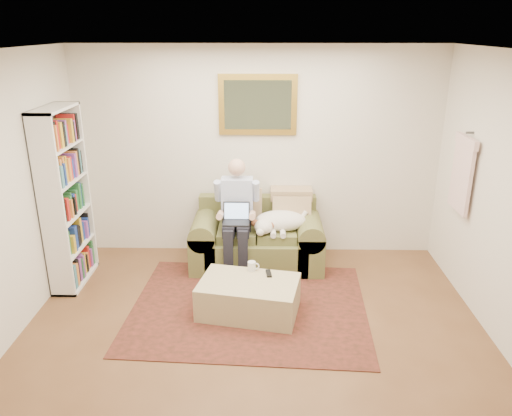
{
  "coord_description": "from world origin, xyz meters",
  "views": [
    {
      "loc": [
        0.1,
        -3.54,
        2.78
      ],
      "look_at": [
        0.0,
        1.48,
        0.95
      ],
      "focal_mm": 35.0,
      "sensor_mm": 36.0,
      "label": 1
    }
  ],
  "objects_px": {
    "sofa": "(257,243)",
    "laptop": "(236,217)",
    "coffee_mug": "(252,266)",
    "bookshelf": "(65,199)",
    "ottoman": "(249,297)",
    "seated_man": "(237,218)",
    "sleeping_dog": "(281,221)"
  },
  "relations": [
    {
      "from": "coffee_mug",
      "to": "bookshelf",
      "type": "distance_m",
      "value": 2.19
    },
    {
      "from": "sofa",
      "to": "coffee_mug",
      "type": "xyz_separation_m",
      "value": [
        -0.04,
        -0.88,
        0.13
      ]
    },
    {
      "from": "laptop",
      "to": "bookshelf",
      "type": "height_order",
      "value": "bookshelf"
    },
    {
      "from": "sofa",
      "to": "sleeping_dog",
      "type": "xyz_separation_m",
      "value": [
        0.28,
        -0.08,
        0.33
      ]
    },
    {
      "from": "seated_man",
      "to": "laptop",
      "type": "bearing_deg",
      "value": -90.0
    },
    {
      "from": "sofa",
      "to": "coffee_mug",
      "type": "height_order",
      "value": "sofa"
    },
    {
      "from": "seated_man",
      "to": "coffee_mug",
      "type": "relative_size",
      "value": 13.35
    },
    {
      "from": "ottoman",
      "to": "coffee_mug",
      "type": "distance_m",
      "value": 0.34
    },
    {
      "from": "coffee_mug",
      "to": "bookshelf",
      "type": "height_order",
      "value": "bookshelf"
    },
    {
      "from": "ottoman",
      "to": "sofa",
      "type": "bearing_deg",
      "value": 86.74
    },
    {
      "from": "sofa",
      "to": "seated_man",
      "type": "bearing_deg",
      "value": -148.55
    },
    {
      "from": "bookshelf",
      "to": "ottoman",
      "type": "bearing_deg",
      "value": -18.17
    },
    {
      "from": "ottoman",
      "to": "coffee_mug",
      "type": "height_order",
      "value": "coffee_mug"
    },
    {
      "from": "sleeping_dog",
      "to": "laptop",
      "type": "bearing_deg",
      "value": -166.36
    },
    {
      "from": "seated_man",
      "to": "sleeping_dog",
      "type": "distance_m",
      "value": 0.53
    },
    {
      "from": "seated_man",
      "to": "ottoman",
      "type": "bearing_deg",
      "value": -80.03
    },
    {
      "from": "laptop",
      "to": "ottoman",
      "type": "bearing_deg",
      "value": -79.39
    },
    {
      "from": "seated_man",
      "to": "laptop",
      "type": "relative_size",
      "value": 4.33
    },
    {
      "from": "sofa",
      "to": "bookshelf",
      "type": "distance_m",
      "value": 2.27
    },
    {
      "from": "bookshelf",
      "to": "coffee_mug",
      "type": "bearing_deg",
      "value": -11.51
    },
    {
      "from": "sofa",
      "to": "seated_man",
      "type": "distance_m",
      "value": 0.48
    },
    {
      "from": "laptop",
      "to": "sleeping_dog",
      "type": "height_order",
      "value": "laptop"
    },
    {
      "from": "laptop",
      "to": "ottoman",
      "type": "distance_m",
      "value": 1.08
    },
    {
      "from": "coffee_mug",
      "to": "ottoman",
      "type": "bearing_deg",
      "value": -95.24
    },
    {
      "from": "sleeping_dog",
      "to": "bookshelf",
      "type": "xyz_separation_m",
      "value": [
        -2.39,
        -0.38,
        0.39
      ]
    },
    {
      "from": "ottoman",
      "to": "laptop",
      "type": "bearing_deg",
      "value": 100.61
    },
    {
      "from": "laptop",
      "to": "sleeping_dog",
      "type": "relative_size",
      "value": 0.47
    },
    {
      "from": "sofa",
      "to": "coffee_mug",
      "type": "relative_size",
      "value": 15.87
    },
    {
      "from": "laptop",
      "to": "sofa",
      "type": "bearing_deg",
      "value": 41.02
    },
    {
      "from": "seated_man",
      "to": "ottoman",
      "type": "relative_size",
      "value": 1.36
    },
    {
      "from": "laptop",
      "to": "ottoman",
      "type": "xyz_separation_m",
      "value": [
        0.17,
        -0.93,
        -0.52
      ]
    },
    {
      "from": "sofa",
      "to": "laptop",
      "type": "height_order",
      "value": "laptop"
    }
  ]
}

